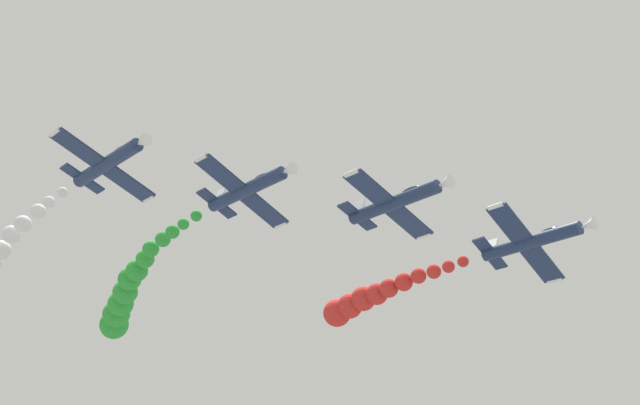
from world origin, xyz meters
TOP-DOWN VIEW (x-y plane):
  - airplane_lead at (-14.03, 10.67)m, footprint 8.55×10.35m
  - smoke_trail_lead at (-13.74, -7.74)m, footprint 2.82×17.27m
  - airplane_left_inner at (-3.86, 4.68)m, footprint 9.19×10.35m
  - airplane_right_inner at (4.27, -4.11)m, footprint 9.04×10.35m
  - smoke_trail_right_inner at (0.43, -28.83)m, footprint 7.89×25.03m
  - airplane_left_outer at (13.89, -9.82)m, footprint 9.19×10.35m
  - smoke_trail_left_outer at (13.88, -27.78)m, footprint 2.22×15.69m

SIDE VIEW (x-z plane):
  - smoke_trail_lead at x=-13.74m, z-range 67.29..70.97m
  - airplane_lead at x=-14.03m, z-range 67.74..72.68m
  - smoke_trail_right_inner at x=0.43m, z-range 67.60..74.13m
  - airplane_left_inner at x=-3.86m, z-range 70.79..74.25m
  - smoke_trail_left_outer at x=13.88m, z-range 71.03..75.31m
  - airplane_right_inner at x=4.27m, z-range 72.08..75.88m
  - airplane_left_outer at x=13.89m, z-range 73.36..76.83m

